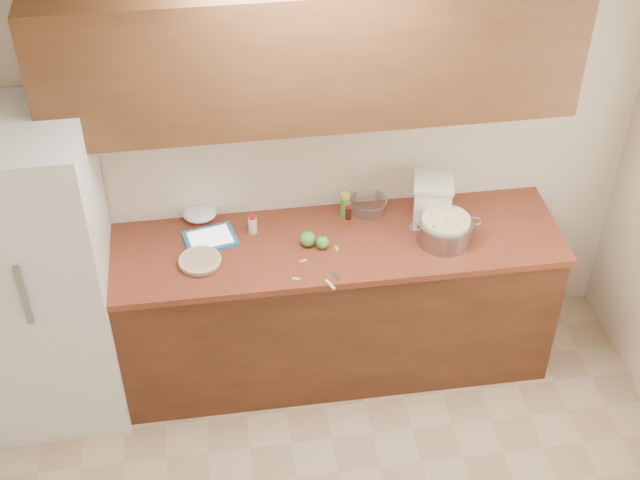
{
  "coord_description": "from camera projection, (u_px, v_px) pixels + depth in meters",
  "views": [
    {
      "loc": [
        -0.5,
        -2.13,
        3.94
      ],
      "look_at": [
        0.01,
        1.43,
        0.98
      ],
      "focal_mm": 50.0,
      "sensor_mm": 36.0,
      "label": 1
    }
  ],
  "objects": [
    {
      "name": "upper_cabinets",
      "position": [
        312.0,
        54.0,
        4.2
      ],
      "size": [
        2.6,
        0.34,
        0.7
      ],
      "primitive_type": "cube",
      "color": "brown",
      "rests_on": "room_shell"
    },
    {
      "name": "apple_center",
      "position": [
        322.0,
        242.0,
        4.68
      ],
      "size": [
        0.07,
        0.07,
        0.08
      ],
      "color": "#468F33",
      "rests_on": "counter_run"
    },
    {
      "name": "vanilla_bottle",
      "position": [
        348.0,
        212.0,
        4.87
      ],
      "size": [
        0.03,
        0.03,
        0.09
      ],
      "rotation": [
        0.0,
        0.0,
        -0.37
      ],
      "color": "black",
      "rests_on": "counter_run"
    },
    {
      "name": "paper_towel",
      "position": [
        200.0,
        214.0,
        4.87
      ],
      "size": [
        0.22,
        0.19,
        0.08
      ],
      "primitive_type": "ellipsoid",
      "rotation": [
        0.0,
        0.0,
        -0.27
      ],
      "color": "white",
      "rests_on": "counter_run"
    },
    {
      "name": "counter_run",
      "position": [
        317.0,
        305.0,
        5.02
      ],
      "size": [
        2.64,
        0.68,
        0.92
      ],
      "color": "#5B2D19",
      "rests_on": "ground"
    },
    {
      "name": "peel_b",
      "position": [
        296.0,
        279.0,
        4.51
      ],
      "size": [
        0.04,
        0.03,
        0.0
      ],
      "primitive_type": "cube",
      "rotation": [
        0.0,
        0.0,
        -0.26
      ],
      "color": "#8BC45F",
      "rests_on": "counter_run"
    },
    {
      "name": "peel_c",
      "position": [
        337.0,
        248.0,
        4.7
      ],
      "size": [
        0.02,
        0.04,
        0.0
      ],
      "primitive_type": "cube",
      "rotation": [
        0.0,
        0.0,
        -1.51
      ],
      "color": "#8BC45F",
      "rests_on": "counter_run"
    },
    {
      "name": "mixing_bowl",
      "position": [
        368.0,
        204.0,
        4.93
      ],
      "size": [
        0.21,
        0.21,
        0.08
      ],
      "rotation": [
        0.0,
        0.0,
        -0.21
      ],
      "color": "silver",
      "rests_on": "counter_run"
    },
    {
      "name": "apple_left",
      "position": [
        308.0,
        239.0,
        4.69
      ],
      "size": [
        0.09,
        0.09,
        0.1
      ],
      "color": "#468F33",
      "rests_on": "counter_run"
    },
    {
      "name": "tablet",
      "position": [
        210.0,
        239.0,
        4.75
      ],
      "size": [
        0.31,
        0.26,
        0.02
      ],
      "rotation": [
        0.0,
        0.0,
        0.22
      ],
      "color": "teal",
      "rests_on": "counter_run"
    },
    {
      "name": "flour_canister",
      "position": [
        433.0,
        200.0,
        4.81
      ],
      "size": [
        0.26,
        0.26,
        0.26
      ],
      "rotation": [
        0.0,
        0.0,
        -0.25
      ],
      "color": "silver",
      "rests_on": "counter_run"
    },
    {
      "name": "lemon_bottle",
      "position": [
        345.0,
        205.0,
        4.87
      ],
      "size": [
        0.05,
        0.05,
        0.15
      ],
      "rotation": [
        0.0,
        0.0,
        -0.04
      ],
      "color": "#4C8C38",
      "rests_on": "counter_run"
    },
    {
      "name": "fridge",
      "position": [
        40.0,
        276.0,
        4.56
      ],
      "size": [
        0.7,
        0.7,
        1.8
      ],
      "primitive_type": "cube",
      "color": "white",
      "rests_on": "ground"
    },
    {
      "name": "room_shell",
      "position": [
        371.0,
        412.0,
        3.36
      ],
      "size": [
        3.6,
        3.6,
        3.6
      ],
      "color": "tan",
      "rests_on": "ground"
    },
    {
      "name": "paring_knife",
      "position": [
        331.0,
        283.0,
        4.48
      ],
      "size": [
        0.08,
        0.15,
        0.02
      ],
      "rotation": [
        0.0,
        0.0,
        0.44
      ],
      "color": "gray",
      "rests_on": "counter_run"
    },
    {
      "name": "peel_a",
      "position": [
        303.0,
        261.0,
        4.62
      ],
      "size": [
        0.04,
        0.02,
        0.0
      ],
      "primitive_type": "cube",
      "rotation": [
        0.0,
        0.0,
        0.21
      ],
      "color": "#8BC45F",
      "rests_on": "counter_run"
    },
    {
      "name": "pie",
      "position": [
        200.0,
        261.0,
        4.59
      ],
      "size": [
        0.23,
        0.23,
        0.04
      ],
      "rotation": [
        0.0,
        0.0,
        0.12
      ],
      "color": "silver",
      "rests_on": "counter_run"
    },
    {
      "name": "cinnamon_shaker",
      "position": [
        253.0,
        224.0,
        4.77
      ],
      "size": [
        0.05,
        0.05,
        0.12
      ],
      "rotation": [
        0.0,
        0.0,
        -0.31
      ],
      "color": "beige",
      "rests_on": "counter_run"
    },
    {
      "name": "colander",
      "position": [
        445.0,
        230.0,
        4.71
      ],
      "size": [
        0.39,
        0.29,
        0.15
      ],
      "rotation": [
        0.0,
        0.0,
        -0.09
      ],
      "color": "gray",
      "rests_on": "counter_run"
    }
  ]
}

